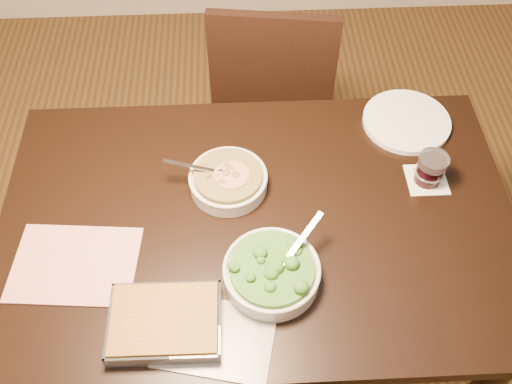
% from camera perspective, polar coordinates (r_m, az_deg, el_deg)
% --- Properties ---
extents(ground, '(4.00, 4.00, 0.00)m').
position_cam_1_polar(ground, '(2.20, 0.17, -13.85)').
color(ground, '#442D13').
rests_on(ground, ground).
extents(table, '(1.40, 0.90, 0.75)m').
position_cam_1_polar(table, '(1.62, 0.22, -4.56)').
color(table, black).
rests_on(table, ground).
extents(magazine_a, '(0.33, 0.26, 0.01)m').
position_cam_1_polar(magazine_a, '(1.53, -17.64, -6.90)').
color(magazine_a, '#C03A36').
rests_on(magazine_a, table).
extents(magazine_b, '(0.30, 0.25, 0.00)m').
position_cam_1_polar(magazine_b, '(1.38, -4.08, -14.29)').
color(magazine_b, '#2A2A32').
rests_on(magazine_b, table).
extents(coaster, '(0.11, 0.11, 0.00)m').
position_cam_1_polar(coaster, '(1.69, 16.68, 1.19)').
color(coaster, white).
rests_on(coaster, table).
extents(stew_bowl, '(0.24, 0.22, 0.08)m').
position_cam_1_polar(stew_bowl, '(1.58, -2.80, 1.23)').
color(stew_bowl, silver).
rests_on(stew_bowl, table).
extents(broccoli_bowl, '(0.24, 0.24, 0.09)m').
position_cam_1_polar(broccoli_bowl, '(1.42, 1.58, -8.01)').
color(broccoli_bowl, silver).
rests_on(broccoli_bowl, table).
extents(baking_dish, '(0.26, 0.20, 0.05)m').
position_cam_1_polar(baking_dish, '(1.38, -9.09, -12.72)').
color(baking_dish, silver).
rests_on(baking_dish, table).
extents(wine_tumbler, '(0.08, 0.08, 0.09)m').
position_cam_1_polar(wine_tumbler, '(1.65, 17.08, 2.27)').
color(wine_tumbler, black).
rests_on(wine_tumbler, coaster).
extents(dinner_plate, '(0.27, 0.27, 0.02)m').
position_cam_1_polar(dinner_plate, '(1.82, 14.81, 6.85)').
color(dinner_plate, white).
rests_on(dinner_plate, table).
extents(chair_far, '(0.49, 0.49, 0.93)m').
position_cam_1_polar(chair_far, '(2.22, 1.74, 10.34)').
color(chair_far, black).
rests_on(chair_far, ground).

